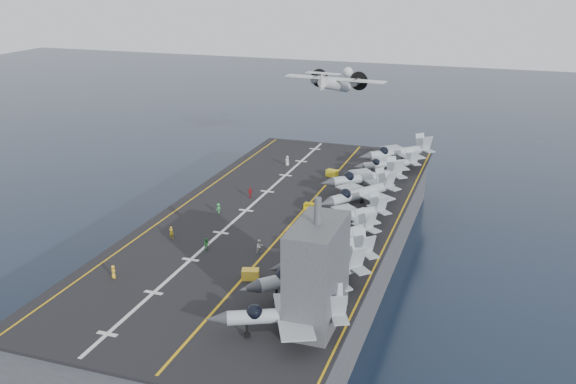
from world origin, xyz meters
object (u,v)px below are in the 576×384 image
(fighter_jet_0, at_px, (286,314))
(transport_plane, at_px, (335,85))
(tow_cart_a, at_px, (250,274))
(island_superstructure, at_px, (317,262))

(fighter_jet_0, distance_m, transport_plane, 91.78)
(tow_cart_a, bearing_deg, fighter_jet_0, -52.20)
(fighter_jet_0, height_order, transport_plane, transport_plane)
(island_superstructure, distance_m, fighter_jet_0, 6.61)
(transport_plane, bearing_deg, fighter_jet_0, -78.25)
(fighter_jet_0, height_order, tow_cart_a, fighter_jet_0)
(island_superstructure, bearing_deg, transport_plane, 103.74)
(island_superstructure, xyz_separation_m, tow_cart_a, (-11.04, 7.40, -6.84))
(fighter_jet_0, bearing_deg, tow_cart_a, 127.80)
(tow_cart_a, bearing_deg, transport_plane, 97.21)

